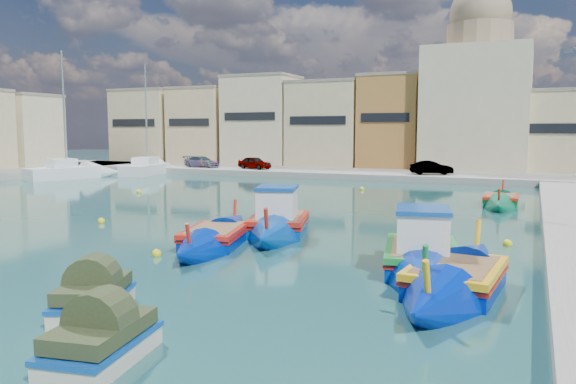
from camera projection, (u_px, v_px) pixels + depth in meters
The scene contains 15 objects.
ground at pixel (152, 233), 25.08m from camera, with size 160.00×160.00×0.00m, color #143E3D.
north_quay at pixel (358, 174), 54.17m from camera, with size 80.00×8.00×0.60m, color gray.
north_townhouses at pixel (442, 125), 57.69m from camera, with size 83.20×7.87×10.19m.
church_block at pixel (478, 91), 56.56m from camera, with size 10.00×10.00×19.10m.
parked_cars at pixel (277, 164), 55.85m from camera, with size 27.98×2.45×1.25m.
luzzu_turquoise_cabin at pixel (422, 258), 18.43m from camera, with size 4.24×10.53×3.30m.
luzzu_blue_cabin at pixel (279, 225), 24.86m from camera, with size 4.75×9.57×3.30m.
luzzu_cyan_mid at pixel (501, 202), 33.89m from camera, with size 2.00×8.00×2.36m.
luzzu_blue_south at pixel (215, 239), 22.33m from camera, with size 4.13×9.00×2.54m.
luzzu_cyan_south at pixel (456, 282), 15.94m from camera, with size 3.04×9.13×2.79m.
tender_near at pixel (94, 298), 14.02m from camera, with size 2.33×2.96×1.29m.
tender_far at pixel (101, 343), 11.09m from camera, with size 1.84×2.82×1.29m.
yacht_north at pixel (155, 169), 58.61m from camera, with size 4.02×9.35×12.09m.
yacht_midnorth at pixel (82, 173), 53.16m from camera, with size 5.72×9.29×12.67m.
mooring_buoys at pixel (256, 213), 30.64m from camera, with size 25.78×25.01×0.36m.
Camera 1 is at (15.49, -20.20, 4.61)m, focal length 35.00 mm.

